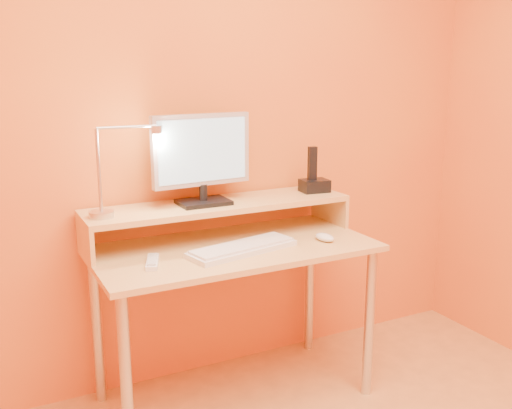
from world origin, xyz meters
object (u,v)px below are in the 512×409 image
monitor_panel (202,150)px  phone_dock (314,186)px  mouse (325,237)px  remote_control (152,262)px  lamp_base (102,214)px  keyboard (242,249)px

monitor_panel → phone_dock: 0.61m
mouse → monitor_panel: bearing=139.4°
mouse → remote_control: 0.77m
lamp_base → keyboard: size_ratio=0.21×
lamp_base → remote_control: 0.29m
lamp_base → mouse: lamp_base is taller
lamp_base → mouse: (0.91, -0.24, -0.16)m
monitor_panel → lamp_base: size_ratio=4.54×
monitor_panel → phone_dock: bearing=-5.8°
mouse → phone_dock: bearing=57.6°
monitor_panel → remote_control: size_ratio=2.78×
remote_control → monitor_panel: bearing=57.8°
monitor_panel → mouse: size_ratio=4.44×
lamp_base → keyboard: 0.59m
lamp_base → remote_control: (0.14, -0.20, -0.16)m
phone_dock → monitor_panel: bearing=-174.4°
mouse → remote_control: mouse is taller
mouse → remote_control: bearing=167.5°
monitor_panel → keyboard: size_ratio=0.96×
remote_control → mouse: bearing=17.0°
keyboard → mouse: 0.39m
lamp_base → phone_dock: size_ratio=0.77×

